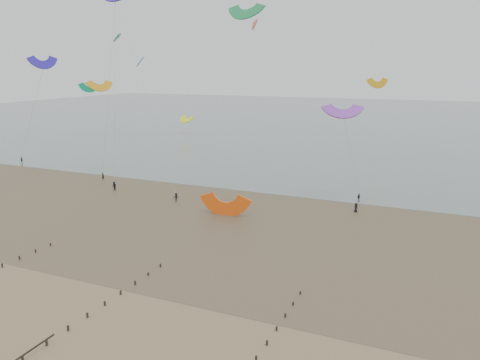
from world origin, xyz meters
name	(u,v)px	position (x,y,z in m)	size (l,w,h in m)	color
ground	(65,304)	(0.00, 0.00, 0.00)	(500.00, 500.00, 0.00)	brown
sea_and_shore	(192,210)	(-4.08, 34.40, 0.01)	(500.00, 665.00, 0.03)	#475654
kitesurfer_lead	(103,176)	(-33.31, 46.64, 0.80)	(0.59, 0.38, 1.61)	black
kitesurfers	(341,200)	(18.94, 48.31, 0.87)	(139.56, 21.40, 1.87)	black
grounded_kite	(225,215)	(2.35, 34.37, 0.00)	(7.52, 3.94, 5.73)	#FA560F
kites_airborne	(272,70)	(-9.67, 90.47, 23.56)	(233.72, 97.98, 43.75)	#2550B5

